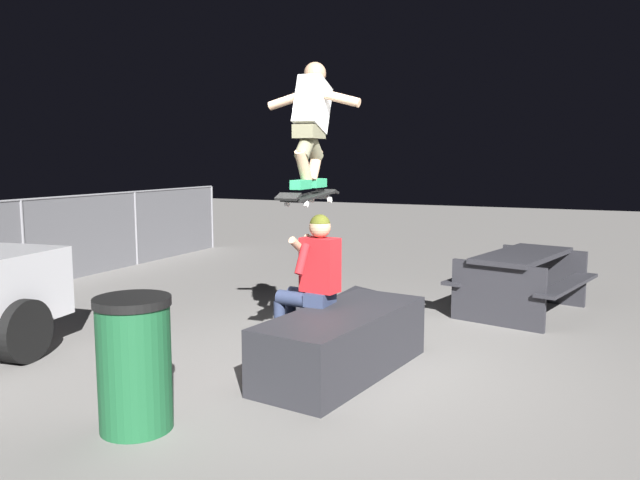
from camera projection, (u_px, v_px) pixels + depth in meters
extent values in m
plane|color=slate|center=(347.00, 365.00, 5.80)|extent=(40.00, 40.00, 0.00)
cube|color=#28282D|center=(343.00, 342.00, 5.55)|extent=(1.97, 1.01, 0.56)
cube|color=#2D3856|center=(320.00, 298.00, 5.79)|extent=(0.32, 0.20, 0.12)
cube|color=red|center=(320.00, 265.00, 5.75)|extent=(0.25, 0.37, 0.50)
sphere|color=tan|center=(320.00, 227.00, 5.70)|extent=(0.20, 0.20, 0.20)
sphere|color=#4D5219|center=(320.00, 225.00, 5.70)|extent=(0.19, 0.19, 0.19)
cylinder|color=red|center=(302.00, 259.00, 5.60)|extent=(0.20, 0.11, 0.29)
cylinder|color=tan|center=(298.00, 246.00, 5.71)|extent=(0.24, 0.10, 0.19)
cylinder|color=red|center=(326.00, 253.00, 5.94)|extent=(0.20, 0.11, 0.29)
cylinder|color=tan|center=(313.00, 243.00, 5.91)|extent=(0.24, 0.10, 0.19)
cylinder|color=#2D3856|center=(297.00, 299.00, 5.82)|extent=(0.20, 0.42, 0.14)
cylinder|color=#2D3856|center=(280.00, 328.00, 5.97)|extent=(0.11, 0.11, 0.52)
cube|color=black|center=(276.00, 353.00, 6.03)|extent=(0.14, 0.27, 0.08)
cylinder|color=#2D3856|center=(307.00, 296.00, 5.97)|extent=(0.20, 0.42, 0.14)
cylinder|color=#2D3856|center=(290.00, 323.00, 6.12)|extent=(0.11, 0.11, 0.52)
cube|color=black|center=(286.00, 348.00, 6.18)|extent=(0.14, 0.27, 0.08)
cube|color=black|center=(309.00, 196.00, 5.63)|extent=(0.81, 0.23, 0.06)
cube|color=black|center=(327.00, 191.00, 6.04)|extent=(0.13, 0.20, 0.05)
cube|color=black|center=(288.00, 197.00, 5.21)|extent=(0.13, 0.20, 0.06)
cube|color=#99999E|center=(321.00, 197.00, 5.89)|extent=(0.07, 0.16, 0.03)
cylinder|color=white|center=(312.00, 200.00, 5.92)|extent=(0.06, 0.03, 0.05)
cylinder|color=white|center=(330.00, 200.00, 5.86)|extent=(0.06, 0.03, 0.05)
cube|color=#99999E|center=(296.00, 201.00, 5.37)|extent=(0.07, 0.16, 0.03)
cylinder|color=white|center=(287.00, 203.00, 5.41)|extent=(0.06, 0.03, 0.05)
cylinder|color=white|center=(306.00, 204.00, 5.34)|extent=(0.06, 0.03, 0.05)
cube|color=#2D9E66|center=(317.00, 183.00, 5.78)|extent=(0.26, 0.11, 0.08)
cube|color=#2D9E66|center=(301.00, 185.00, 5.45)|extent=(0.26, 0.11, 0.08)
cylinder|color=tan|center=(315.00, 166.00, 5.71)|extent=(0.24, 0.11, 0.31)
cylinder|color=#6B684F|center=(311.00, 143.00, 5.61)|extent=(0.34, 0.14, 0.33)
cylinder|color=tan|center=(303.00, 166.00, 5.48)|extent=(0.24, 0.11, 0.31)
cylinder|color=#6B684F|center=(307.00, 143.00, 5.52)|extent=(0.34, 0.14, 0.33)
cube|color=#6B684F|center=(309.00, 132.00, 5.55)|extent=(0.31, 0.21, 0.12)
cube|color=white|center=(312.00, 105.00, 5.59)|extent=(0.46, 0.24, 0.52)
sphere|color=tan|center=(315.00, 73.00, 5.61)|extent=(0.20, 0.20, 0.20)
cylinder|color=tan|center=(291.00, 99.00, 5.69)|extent=(0.10, 0.45, 0.19)
cylinder|color=tan|center=(336.00, 97.00, 5.52)|extent=(0.10, 0.45, 0.19)
cube|color=#28282D|center=(346.00, 313.00, 7.65)|extent=(1.34, 1.23, 0.06)
cube|color=#28282D|center=(346.00, 309.00, 7.64)|extent=(1.30, 1.21, 0.31)
cube|color=#28282D|center=(319.00, 306.00, 7.79)|extent=(0.88, 0.49, 0.14)
cube|color=#28282D|center=(374.00, 312.00, 7.50)|extent=(0.88, 0.49, 0.14)
cube|color=#28282D|center=(523.00, 255.00, 7.69)|extent=(1.82, 1.08, 0.06)
cube|color=#28282D|center=(480.00, 274.00, 8.06)|extent=(1.71, 0.63, 0.04)
cube|color=#28282D|center=(568.00, 285.00, 7.39)|extent=(1.71, 0.63, 0.04)
cube|color=#28282D|center=(543.00, 275.00, 8.34)|extent=(0.32, 1.08, 0.72)
cube|color=#28282D|center=(497.00, 295.00, 7.13)|extent=(0.32, 1.08, 0.72)
cylinder|color=#19512D|center=(135.00, 368.00, 4.38)|extent=(0.51, 0.51, 0.89)
cylinder|color=black|center=(132.00, 301.00, 4.32)|extent=(0.53, 0.53, 0.06)
cylinder|color=slate|center=(23.00, 245.00, 9.05)|extent=(0.05, 0.05, 1.31)
cylinder|color=slate|center=(136.00, 228.00, 11.22)|extent=(0.05, 0.05, 1.31)
cylinder|color=slate|center=(212.00, 217.00, 13.39)|extent=(0.05, 0.05, 1.31)
cylinder|color=black|center=(21.00, 331.00, 5.85)|extent=(0.62, 0.29, 0.60)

